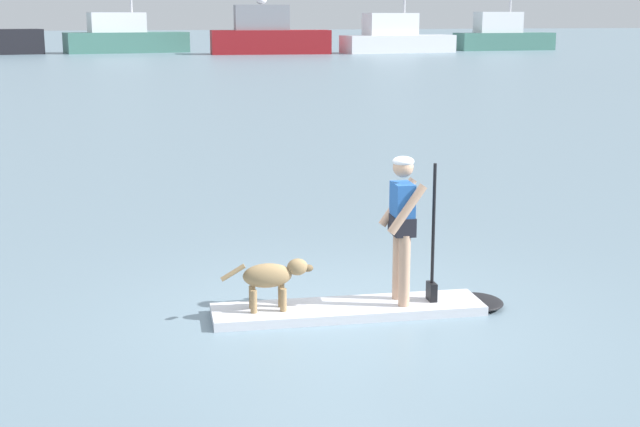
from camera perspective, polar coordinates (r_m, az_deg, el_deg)
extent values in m
plane|color=slate|center=(9.77, 1.79, -6.37)|extent=(400.00, 400.00, 0.00)
cube|color=silver|center=(9.76, 1.79, -6.09)|extent=(2.99, 1.04, 0.10)
ellipsoid|color=black|center=(10.15, 9.93, -5.53)|extent=(0.64, 0.71, 0.10)
cylinder|color=tan|center=(9.88, 4.96, -3.22)|extent=(0.12, 0.12, 0.78)
cylinder|color=tan|center=(9.64, 5.36, -3.63)|extent=(0.12, 0.12, 0.78)
cube|color=black|center=(9.64, 5.21, -0.73)|extent=(0.26, 0.39, 0.20)
cube|color=#2659A5|center=(9.60, 5.23, 0.36)|extent=(0.24, 0.36, 0.54)
sphere|color=tan|center=(9.52, 5.29, 2.94)|extent=(0.22, 0.22, 0.22)
ellipsoid|color=white|center=(9.51, 5.29, 3.30)|extent=(0.23, 0.23, 0.11)
cylinder|color=tan|center=(9.78, 4.94, 0.72)|extent=(0.43, 0.14, 0.54)
cylinder|color=tan|center=(9.42, 5.54, 0.26)|extent=(0.43, 0.14, 0.54)
cylinder|color=black|center=(9.77, 7.18, -1.23)|extent=(0.04, 0.04, 1.52)
cube|color=black|center=(9.94, 7.08, -4.92)|extent=(0.10, 0.19, 0.20)
ellipsoid|color=#997A51|center=(9.49, -3.35, -3.94)|extent=(0.54, 0.28, 0.26)
ellipsoid|color=#997A51|center=(9.51, -1.44, -3.40)|extent=(0.24, 0.19, 0.18)
ellipsoid|color=brown|center=(9.53, -0.78, -3.48)|extent=(0.13, 0.09, 0.08)
cylinder|color=#997A51|center=(9.44, -5.53, -3.75)|extent=(0.27, 0.08, 0.18)
cylinder|color=#997A51|center=(9.66, -2.46, -5.21)|extent=(0.07, 0.07, 0.25)
cylinder|color=#997A51|center=(9.51, -2.34, -5.49)|extent=(0.07, 0.07, 0.25)
cylinder|color=#997A51|center=(9.62, -4.31, -5.30)|extent=(0.07, 0.07, 0.25)
cylinder|color=#997A51|center=(9.48, -4.21, -5.58)|extent=(0.07, 0.07, 0.25)
cube|color=#3F7266|center=(81.78, -12.13, 10.54)|extent=(10.77, 4.37, 1.76)
cube|color=silver|center=(81.68, -12.74, 11.72)|extent=(4.96, 2.92, 1.69)
cylinder|color=silver|center=(81.68, -12.76, 11.97)|extent=(3.66, 0.56, 0.14)
cube|color=maroon|center=(77.37, -3.16, 10.78)|extent=(10.27, 4.19, 1.98)
cube|color=gray|center=(77.16, -3.72, 12.28)|extent=(4.73, 2.76, 2.07)
ellipsoid|color=white|center=(77.17, -3.74, 13.30)|extent=(0.90, 0.90, 0.60)
cube|color=silver|center=(80.00, 4.97, 10.64)|extent=(10.29, 3.60, 1.51)
cube|color=silver|center=(79.68, 4.48, 11.86)|extent=(4.70, 2.43, 1.88)
cylinder|color=silver|center=(79.68, 4.48, 12.05)|extent=(3.53, 0.45, 0.14)
cube|color=#3F7266|center=(87.66, 11.58, 10.62)|extent=(9.48, 2.59, 1.61)
cube|color=silver|center=(87.29, 11.21, 11.78)|extent=(4.27, 1.93, 1.90)
cylinder|color=silver|center=(87.28, 11.22, 11.94)|extent=(3.31, 0.16, 0.14)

